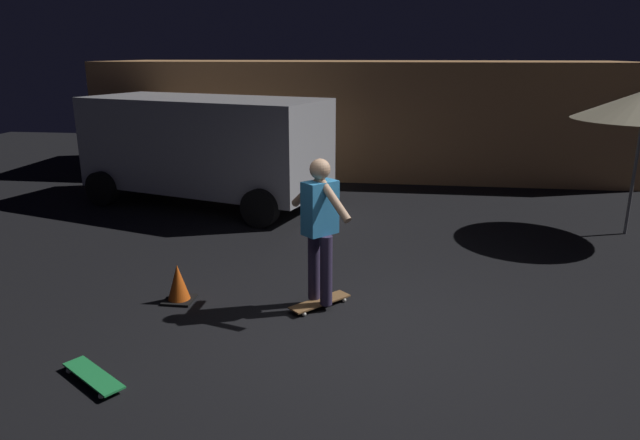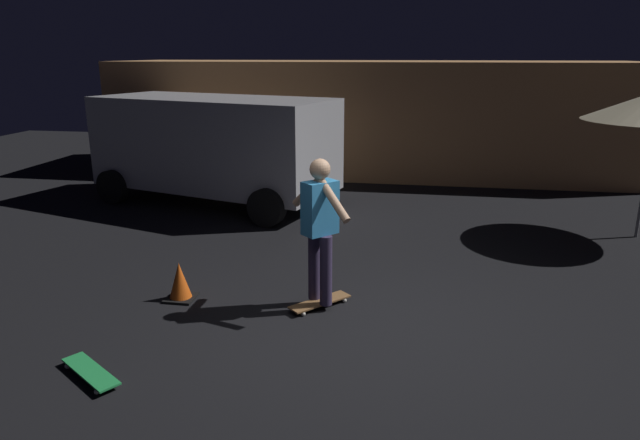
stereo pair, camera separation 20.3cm
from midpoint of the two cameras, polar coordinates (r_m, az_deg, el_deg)
The scene contains 7 objects.
ground_plane at distance 6.26m, azimuth 2.56°, elevation -10.54°, with size 28.00×28.00×0.00m, color black.
low_building at distance 14.32m, azimuth 3.61°, elevation 10.32°, with size 12.41×3.24×2.65m.
parked_van at distance 11.21m, azimuth -11.96°, elevation 7.47°, with size 4.95×3.30×2.03m.
skateboard_ridden at distance 6.66m, azimuth -0.88°, elevation -8.24°, with size 0.68×0.71×0.07m.
skateboard_spare at distance 5.69m, azimuth -22.77°, elevation -14.23°, with size 0.76×0.60×0.07m.
skater at distance 6.32m, azimuth -0.92°, elevation -0.12°, with size 0.78×0.73×1.67m.
traffic_cone at distance 6.97m, azimuth -14.84°, elevation -6.27°, with size 0.34×0.34×0.46m.
Camera 1 is at (0.38, -5.57, 2.83)m, focal length 31.91 mm.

